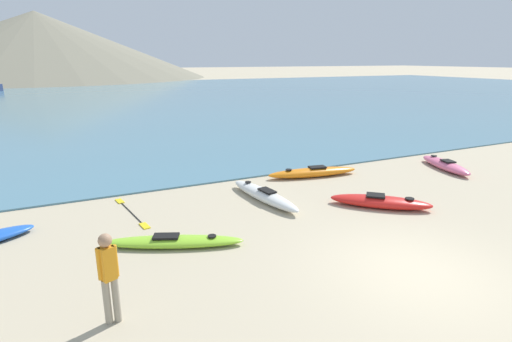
% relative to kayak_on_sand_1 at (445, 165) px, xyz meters
% --- Properties ---
extents(ground_plane, '(400.00, 400.00, 0.00)m').
position_rel_kayak_on_sand_1_xyz_m(ground_plane, '(-7.44, -5.52, -0.18)').
color(ground_plane, tan).
extents(bay_water, '(160.00, 70.00, 0.06)m').
position_rel_kayak_on_sand_1_xyz_m(bay_water, '(-7.44, 37.26, -0.15)').
color(bay_water, teal).
rests_on(bay_water, ground_plane).
extents(far_hill_midright, '(75.33, 75.33, 14.79)m').
position_rel_kayak_on_sand_1_xyz_m(far_hill_midright, '(-17.63, 97.28, 7.21)').
color(far_hill_midright, gray).
rests_on(far_hill_midright, ground_plane).
extents(kayak_on_sand_1, '(1.50, 3.04, 0.41)m').
position_rel_kayak_on_sand_1_xyz_m(kayak_on_sand_1, '(0.00, 0.00, 0.00)').
color(kayak_on_sand_1, '#E5668C').
rests_on(kayak_on_sand_1, ground_plane).
extents(kayak_on_sand_2, '(3.34, 1.88, 0.29)m').
position_rel_kayak_on_sand_1_xyz_m(kayak_on_sand_2, '(-11.77, -2.10, -0.06)').
color(kayak_on_sand_2, '#8CCC2D').
rests_on(kayak_on_sand_2, ground_plane).
extents(kayak_on_sand_3, '(1.06, 3.49, 0.41)m').
position_rel_kayak_on_sand_1_xyz_m(kayak_on_sand_3, '(-8.36, -0.15, -0.00)').
color(kayak_on_sand_3, white).
rests_on(kayak_on_sand_3, ground_plane).
extents(kayak_on_sand_4, '(2.76, 2.53, 0.39)m').
position_rel_kayak_on_sand_1_xyz_m(kayak_on_sand_4, '(-5.43, -2.21, -0.01)').
color(kayak_on_sand_4, red).
rests_on(kayak_on_sand_4, ground_plane).
extents(kayak_on_sand_5, '(3.64, 1.28, 0.39)m').
position_rel_kayak_on_sand_1_xyz_m(kayak_on_sand_5, '(-5.47, 1.44, -0.01)').
color(kayak_on_sand_5, orange).
rests_on(kayak_on_sand_5, ground_plane).
extents(person_near_foreground, '(0.33, 0.26, 1.65)m').
position_rel_kayak_on_sand_1_xyz_m(person_near_foreground, '(-13.42, -4.50, 0.76)').
color(person_near_foreground, gray).
rests_on(person_near_foreground, ground_plane).
extents(loose_paddle, '(0.59, 2.78, 0.03)m').
position_rel_kayak_on_sand_1_xyz_m(loose_paddle, '(-12.36, 0.56, -0.17)').
color(loose_paddle, black).
rests_on(loose_paddle, ground_plane).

